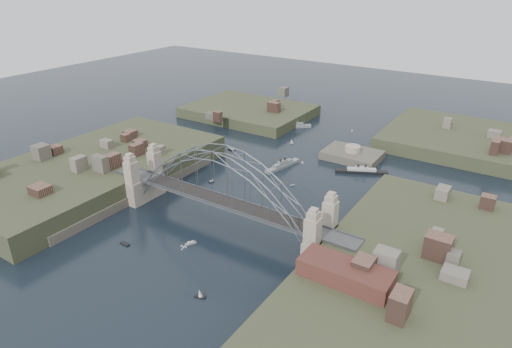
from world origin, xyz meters
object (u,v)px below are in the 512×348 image
(bridge, at_px, (221,189))
(wharf_shed, at_px, (345,273))
(ocean_liner, at_px, (361,171))
(fort_island, at_px, (352,159))
(naval_cruiser_near, at_px, (282,165))
(naval_cruiser_far, at_px, (293,126))

(bridge, relative_size, wharf_shed, 4.20)
(bridge, height_order, ocean_liner, bridge)
(bridge, xyz_separation_m, ocean_liner, (20.40, 58.58, -11.59))
(fort_island, distance_m, ocean_liner, 14.22)
(bridge, distance_m, naval_cruiser_near, 48.83)
(fort_island, height_order, wharf_shed, wharf_shed)
(bridge, bearing_deg, fort_island, 80.27)
(naval_cruiser_far, distance_m, ocean_liner, 57.06)
(fort_island, relative_size, naval_cruiser_near, 1.25)
(fort_island, relative_size, naval_cruiser_far, 1.45)
(fort_island, bearing_deg, naval_cruiser_far, 151.35)
(naval_cruiser_far, bearing_deg, naval_cruiser_near, -65.96)
(fort_island, height_order, naval_cruiser_far, fort_island)
(fort_island, xyz_separation_m, naval_cruiser_far, (-38.53, 21.05, 1.24))
(bridge, xyz_separation_m, naval_cruiser_far, (-26.53, 91.05, -11.43))
(fort_island, xyz_separation_m, ocean_liner, (8.40, -11.42, 1.07))
(fort_island, height_order, ocean_liner, fort_island)
(ocean_liner, bearing_deg, bridge, -109.20)
(naval_cruiser_far, relative_size, ocean_liner, 0.83)
(bridge, relative_size, fort_island, 3.82)
(naval_cruiser_far, bearing_deg, ocean_liner, -34.68)
(naval_cruiser_near, bearing_deg, fort_island, 50.70)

